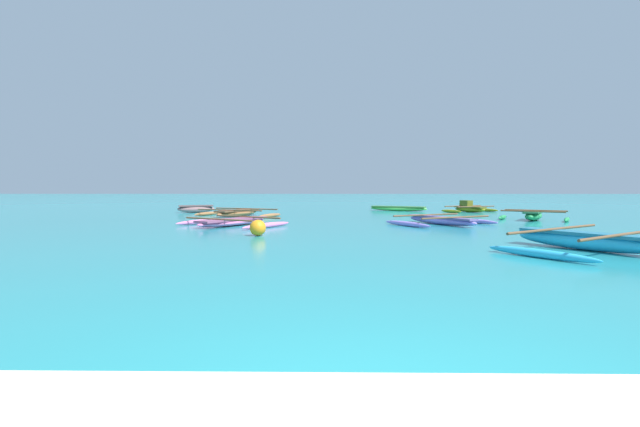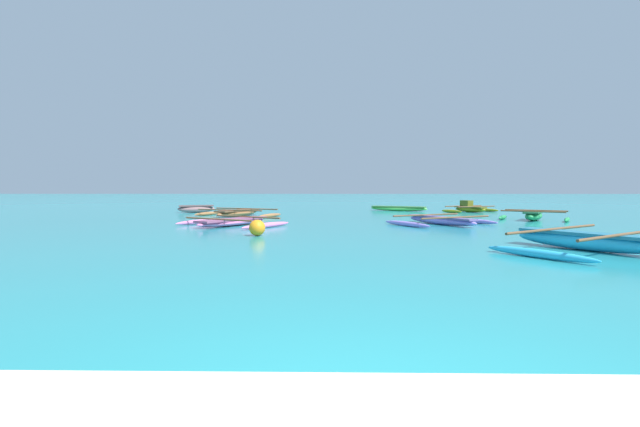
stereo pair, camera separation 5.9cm
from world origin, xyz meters
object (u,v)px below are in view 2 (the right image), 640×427
object	(u,v)px
moored_boat_5	(398,208)
moored_boat_6	(238,213)
moored_boat_1	(233,222)
mooring_buoy_1	(257,228)
moored_boat_0	(587,241)
moored_boat_3	(196,209)
moored_boat_4	(441,220)
moored_boat_7	(534,216)
moored_boat_2	(470,208)

from	to	relation	value
moored_boat_5	moored_boat_6	bearing A→B (deg)	-121.00
moored_boat_1	mooring_buoy_1	xyz separation A→B (m)	(1.66, -3.84, 0.10)
moored_boat_0	moored_boat_5	bearing A→B (deg)	150.16
moored_boat_5	mooring_buoy_1	world-z (taller)	mooring_buoy_1
moored_boat_0	moored_boat_3	distance (m)	22.22
moored_boat_4	moored_boat_3	bearing A→B (deg)	-151.80
moored_boat_1	moored_boat_4	world-z (taller)	moored_boat_4
moored_boat_0	moored_boat_7	bearing A→B (deg)	126.06
moored_boat_7	moored_boat_5	bearing A→B (deg)	63.84
moored_boat_2	moored_boat_5	xyz separation A→B (m)	(-4.44, 1.36, -0.06)
moored_boat_0	moored_boat_4	size ratio (longest dim) A/B	1.09
moored_boat_2	moored_boat_3	bearing A→B (deg)	-114.72
moored_boat_6	moored_boat_2	bearing A→B (deg)	-49.25
moored_boat_4	moored_boat_7	distance (m)	5.71
moored_boat_5	moored_boat_3	bearing A→B (deg)	-141.44
moored_boat_0	mooring_buoy_1	distance (m)	9.36
moored_boat_2	moored_boat_4	world-z (taller)	moored_boat_2
moored_boat_0	moored_boat_4	distance (m)	7.82
moored_boat_0	mooring_buoy_1	xyz separation A→B (m)	(-8.82, 3.12, 0.03)
moored_boat_6	moored_boat_7	xyz separation A→B (m)	(15.05, -2.86, 0.03)
moored_boat_2	moored_boat_1	bearing A→B (deg)	-79.70
moored_boat_6	moored_boat_7	distance (m)	15.32
moored_boat_0	moored_boat_2	size ratio (longest dim) A/B	1.35
moored_boat_7	mooring_buoy_1	bearing A→B (deg)	152.75
moored_boat_2	moored_boat_7	world-z (taller)	moored_boat_2
moored_boat_1	moored_boat_4	xyz separation A→B (m)	(8.85, 0.68, 0.02)
moored_boat_1	moored_boat_6	bearing A→B (deg)	40.98
moored_boat_5	moored_boat_4	bearing A→B (deg)	-61.50
moored_boat_1	moored_boat_7	xyz separation A→B (m)	(14.00, 3.15, 0.07)
moored_boat_0	moored_boat_2	bearing A→B (deg)	136.02
moored_boat_2	moored_boat_5	size ratio (longest dim) A/B	0.99
moored_boat_4	mooring_buoy_1	distance (m)	8.49
moored_boat_0	mooring_buoy_1	size ratio (longest dim) A/B	9.77
moored_boat_0	moored_boat_5	size ratio (longest dim) A/B	1.34
moored_boat_7	moored_boat_0	bearing A→B (deg)	-165.96
moored_boat_0	moored_boat_1	distance (m)	12.58
moored_boat_2	moored_boat_6	world-z (taller)	moored_boat_2
moored_boat_2	moored_boat_6	xyz separation A→B (m)	(-14.36, -4.46, -0.05)
moored_boat_1	moored_boat_5	distance (m)	14.78
moored_boat_5	mooring_buoy_1	bearing A→B (deg)	-86.10
moored_boat_6	moored_boat_7	bearing A→B (deg)	-77.27
moored_boat_0	moored_boat_2	distance (m)	17.66
moored_boat_4	moored_boat_7	size ratio (longest dim) A/B	1.38
moored_boat_2	moored_boat_4	size ratio (longest dim) A/B	0.81
moored_boat_1	moored_boat_7	size ratio (longest dim) A/B	1.38
moored_boat_1	moored_boat_0	bearing A→B (deg)	-92.49
moored_boat_2	moored_boat_7	size ratio (longest dim) A/B	1.12
moored_boat_2	moored_boat_7	xyz separation A→B (m)	(0.69, -7.32, -0.01)
moored_boat_5	moored_boat_7	world-z (taller)	moored_boat_7
moored_boat_0	mooring_buoy_1	world-z (taller)	mooring_buoy_1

